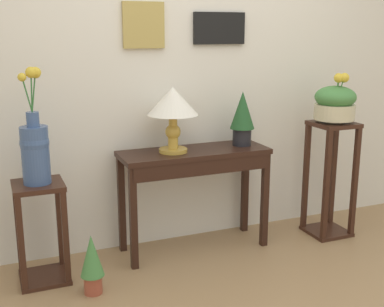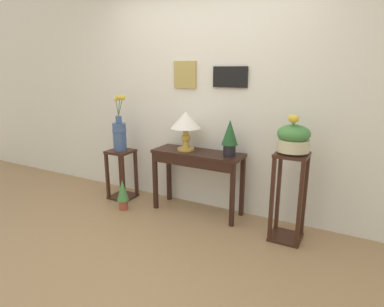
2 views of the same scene
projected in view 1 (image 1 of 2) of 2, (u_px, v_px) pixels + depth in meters
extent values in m
cube|color=silver|center=(181.00, 50.00, 3.56)|extent=(9.00, 0.10, 2.80)
cube|color=tan|center=(144.00, 25.00, 3.35)|extent=(0.29, 0.02, 0.30)
cube|color=#C7834D|center=(144.00, 25.00, 3.35)|extent=(0.23, 0.01, 0.24)
cube|color=black|center=(219.00, 28.00, 3.56)|extent=(0.39, 0.02, 0.22)
cube|color=tan|center=(220.00, 28.00, 3.56)|extent=(0.31, 0.01, 0.18)
cube|color=black|center=(194.00, 152.00, 3.47)|extent=(1.04, 0.37, 0.03)
cube|color=black|center=(203.00, 168.00, 3.34)|extent=(0.98, 0.03, 0.10)
cube|color=black|center=(133.00, 219.00, 3.25)|extent=(0.04, 0.04, 0.70)
cube|color=black|center=(265.00, 200.00, 3.61)|extent=(0.04, 0.04, 0.70)
cube|color=black|center=(122.00, 205.00, 3.52)|extent=(0.04, 0.04, 0.70)
cube|color=black|center=(245.00, 188.00, 3.88)|extent=(0.04, 0.04, 0.70)
cylinder|color=gold|center=(173.00, 150.00, 3.41)|extent=(0.19, 0.19, 0.02)
cylinder|color=gold|center=(173.00, 140.00, 3.39)|extent=(0.07, 0.07, 0.12)
sphere|color=gold|center=(173.00, 132.00, 3.38)|extent=(0.10, 0.10, 0.10)
cylinder|color=gold|center=(173.00, 123.00, 3.37)|extent=(0.06, 0.06, 0.12)
cone|color=white|center=(173.00, 101.00, 3.33)|extent=(0.34, 0.34, 0.19)
cylinder|color=black|center=(242.00, 137.00, 3.60)|extent=(0.13, 0.13, 0.12)
cone|color=#235128|center=(243.00, 110.00, 3.56)|extent=(0.17, 0.17, 0.27)
cube|color=#381E14|center=(38.00, 186.00, 3.03)|extent=(0.30, 0.30, 0.03)
cube|color=#381E14|center=(45.00, 277.00, 3.18)|extent=(0.30, 0.30, 0.03)
cube|color=#381E14|center=(21.00, 244.00, 2.94)|extent=(0.04, 0.04, 0.58)
cube|color=#381E14|center=(66.00, 237.00, 3.04)|extent=(0.03, 0.04, 0.58)
cube|color=#381E14|center=(18.00, 228.00, 3.17)|extent=(0.04, 0.04, 0.58)
cube|color=#381E14|center=(60.00, 223.00, 3.27)|extent=(0.03, 0.04, 0.58)
cylinder|color=#3D5684|center=(36.00, 155.00, 2.99)|extent=(0.16, 0.16, 0.35)
sphere|color=#3D5684|center=(35.00, 143.00, 2.97)|extent=(0.17, 0.17, 0.17)
cylinder|color=#3D5684|center=(33.00, 119.00, 2.93)|extent=(0.07, 0.07, 0.09)
cylinder|color=#2D662D|center=(32.00, 92.00, 2.91)|extent=(0.02, 0.04, 0.23)
sphere|color=gold|center=(31.00, 72.00, 2.90)|extent=(0.07, 0.07, 0.07)
cylinder|color=#2D662D|center=(34.00, 92.00, 2.93)|extent=(0.05, 0.06, 0.22)
sphere|color=gold|center=(35.00, 73.00, 2.93)|extent=(0.07, 0.07, 0.07)
cylinder|color=#2D662D|center=(27.00, 95.00, 2.90)|extent=(0.05, 0.03, 0.20)
sphere|color=gold|center=(22.00, 77.00, 2.88)|extent=(0.05, 0.05, 0.05)
cube|color=#381E14|center=(334.00, 124.00, 3.70)|extent=(0.30, 0.30, 0.03)
cube|color=#381E14|center=(326.00, 231.00, 3.90)|extent=(0.30, 0.30, 0.03)
cube|color=#381E14|center=(326.00, 186.00, 3.64)|extent=(0.03, 0.03, 0.82)
cube|color=#381E14|center=(355.00, 182.00, 3.74)|extent=(0.04, 0.03, 0.82)
cube|color=#381E14|center=(306.00, 177.00, 3.87)|extent=(0.03, 0.04, 0.82)
cube|color=#381E14|center=(333.00, 173.00, 3.97)|extent=(0.04, 0.04, 0.82)
cylinder|color=beige|center=(334.00, 121.00, 3.70)|extent=(0.13, 0.13, 0.02)
cylinder|color=beige|center=(334.00, 112.00, 3.68)|extent=(0.30, 0.30, 0.11)
ellipsoid|color=#478442|center=(335.00, 97.00, 3.65)|extent=(0.30, 0.30, 0.16)
cylinder|color=#478442|center=(337.00, 91.00, 3.63)|extent=(0.01, 0.04, 0.19)
sphere|color=gold|center=(339.00, 78.00, 3.59)|extent=(0.06, 0.06, 0.06)
cylinder|color=#478442|center=(337.00, 91.00, 3.62)|extent=(0.03, 0.06, 0.20)
sphere|color=gold|center=(339.00, 78.00, 3.57)|extent=(0.07, 0.07, 0.07)
cylinder|color=#478442|center=(340.00, 91.00, 3.62)|extent=(0.02, 0.08, 0.20)
sphere|color=gold|center=(344.00, 78.00, 3.56)|extent=(0.07, 0.07, 0.07)
cylinder|color=#9E4733|center=(93.00, 284.00, 3.00)|extent=(0.11, 0.11, 0.12)
cone|color=#478442|center=(92.00, 255.00, 2.96)|extent=(0.14, 0.14, 0.25)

